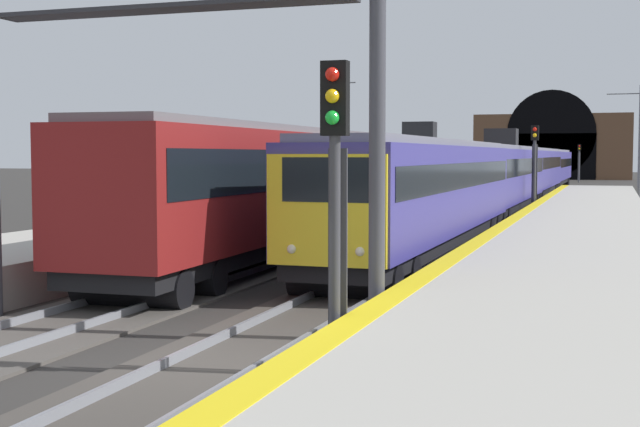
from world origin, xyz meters
TOP-DOWN VIEW (x-y plane):
  - ground_plane at (0.00, 0.00)m, footprint 320.00×320.00m
  - platform_right at (0.00, -4.50)m, footprint 112.00×4.98m
  - platform_right_edge_strip at (0.00, -2.26)m, footprint 112.00×0.50m
  - track_main_line at (0.00, 0.00)m, footprint 160.00×2.94m
  - train_main_approaching at (44.54, 0.00)m, footprint 78.58×2.91m
  - train_adjacent_platform at (23.53, 4.24)m, footprint 41.76×3.25m
  - railway_signal_near at (-0.12, -1.86)m, footprint 0.39×0.38m
  - railway_signal_mid at (33.13, -1.86)m, footprint 0.39×0.38m
  - railway_signal_far at (93.99, -1.86)m, footprint 0.39×0.38m
  - overhead_signal_gantry at (2.39, 2.12)m, footprint 0.70×8.14m
  - tunnel_portal at (107.10, 2.12)m, footprint 2.62×20.23m
  - catenary_mast_near at (40.77, 11.61)m, footprint 0.22×2.02m
  - catenary_mast_far at (54.66, -7.35)m, footprint 0.22×2.43m

SIDE VIEW (x-z plane):
  - ground_plane at x=0.00m, z-range 0.00..0.00m
  - track_main_line at x=0.00m, z-range -0.06..0.15m
  - platform_right at x=0.00m, z-range 0.00..0.96m
  - platform_right_edge_strip at x=0.00m, z-range 0.96..0.97m
  - train_main_approaching at x=44.54m, z-range -0.17..4.44m
  - train_adjacent_platform at x=23.53m, z-range -0.15..4.84m
  - railway_signal_far at x=93.99m, z-range 0.42..4.86m
  - railway_signal_mid at x=33.13m, z-range 0.43..5.15m
  - railway_signal_near at x=-0.12m, z-range 0.51..5.08m
  - catenary_mast_far at x=54.66m, z-range 0.13..8.32m
  - catenary_mast_near at x=40.77m, z-range 0.11..8.45m
  - tunnel_portal at x=107.10m, z-range -1.51..10.17m
  - overhead_signal_gantry at x=2.39m, z-range 1.69..8.40m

